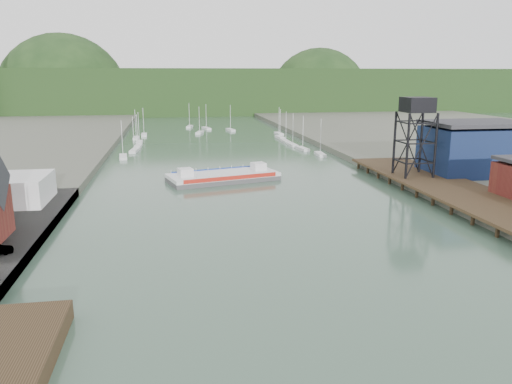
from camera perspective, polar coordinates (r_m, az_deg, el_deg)
name	(u,v)px	position (r m, az deg, el deg)	size (l,w,h in m)	color
ground	(347,344)	(45.46, 10.31, -16.67)	(600.00, 600.00, 0.00)	#2F4A3A
east_pier	(455,190)	(98.72, 21.83, 0.23)	(14.00, 70.00, 2.45)	black
lift_tower	(417,110)	(107.08, 17.93, 8.94)	(6.50, 6.50, 16.00)	black
blue_shed	(475,149)	(117.22, 23.72, 4.55)	(20.50, 14.50, 11.30)	#0E173E
marina_sailboats	(212,139)	(177.30, -5.00, 6.02)	(57.71, 92.65, 0.90)	silver
distant_hills	(185,94)	(338.59, -8.09, 11.07)	(500.00, 120.00, 80.00)	black
chain_ferry	(223,176)	(108.77, -3.77, 1.79)	(25.13, 15.11, 3.39)	#49494B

